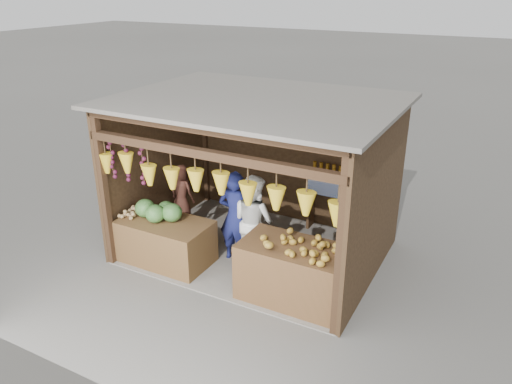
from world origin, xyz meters
The scene contains 12 objects.
ground centered at (0.00, 0.00, 0.00)m, with size 80.00×80.00×0.00m, color #514F49.
stall_structure centered at (-0.03, -0.04, 1.67)m, with size 4.30×3.30×2.66m.
back_shelf centered at (1.05, 1.28, 0.87)m, with size 1.25×0.32×1.32m.
counter_left centered at (-1.16, -0.98, 0.37)m, with size 1.49×0.85×0.73m, color #50361A.
counter_right centered at (1.16, -0.98, 0.44)m, with size 1.62×0.85×0.88m, color #493318.
stool centered at (-1.55, 0.03, 0.14)m, with size 0.31×0.31×0.29m, color black.
man_standing centered at (-0.17, -0.40, 0.79)m, with size 0.58×0.38×1.58m, color #151A50.
woman_standing centered at (0.13, -0.34, 0.77)m, with size 0.75×0.58×1.54m, color white.
vendor_seated centered at (-1.55, 0.03, 0.80)m, with size 0.50×0.32×1.02m, color #562D22.
melon_pile centered at (-1.27, -0.93, 0.89)m, with size 1.00×0.50×0.32m, color #124616, non-canonical shape.
tanfruit_pile centered at (-1.78, -1.07, 0.80)m, with size 0.34×0.40×0.13m, color olive, non-canonical shape.
mango_pile centered at (1.23, -1.05, 0.99)m, with size 1.40×0.64×0.22m, color #B44D18, non-canonical shape.
Camera 1 is at (3.53, -6.67, 4.32)m, focal length 35.00 mm.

